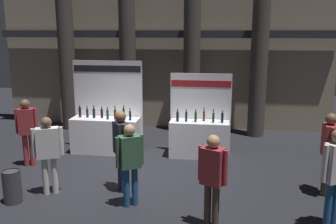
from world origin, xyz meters
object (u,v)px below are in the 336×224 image
visitor_3 (335,170)px  visitor_5 (212,173)px  trash_bin (12,187)px  visitor_0 (121,144)px  visitor_7 (329,146)px  exhibitor_booth_0 (106,131)px  visitor_6 (48,149)px  visitor_2 (130,158)px  exhibitor_booth_1 (199,135)px  visitor_1 (27,127)px

visitor_3 → visitor_5: size_ratio=1.06×
trash_bin → visitor_0: size_ratio=0.38×
visitor_7 → exhibitor_booth_0: bearing=-107.7°
visitor_6 → visitor_7: visitor_7 is taller
visitor_3 → exhibitor_booth_0: bearing=-65.2°
exhibitor_booth_0 → visitor_2: exhibitor_booth_0 is taller
visitor_5 → exhibitor_booth_0: bearing=154.7°
visitor_5 → visitor_7: visitor_7 is taller
visitor_7 → trash_bin: bearing=-75.7°
visitor_5 → exhibitor_booth_1: bearing=121.9°
visitor_0 → visitor_1: bearing=-148.3°
exhibitor_booth_1 → visitor_5: size_ratio=1.32×
exhibitor_booth_0 → visitor_0: bearing=-65.4°
exhibitor_booth_0 → exhibitor_booth_1: size_ratio=1.14×
visitor_1 → visitor_5: (4.65, -2.36, -0.01)m
visitor_0 → visitor_6: size_ratio=1.06×
visitor_1 → visitor_2: size_ratio=1.04×
visitor_2 → exhibitor_booth_0: bearing=-96.4°
visitor_1 → visitor_3: 7.00m
trash_bin → exhibitor_booth_1: bearing=43.5°
exhibitor_booth_0 → exhibitor_booth_1: exhibitor_booth_0 is taller
visitor_1 → visitor_3: (6.69, -2.06, 0.05)m
visitor_1 → visitor_5: 5.21m
trash_bin → visitor_3: visitor_3 is taller
exhibitor_booth_1 → visitor_6: size_ratio=1.34×
exhibitor_booth_1 → visitor_7: 3.44m
visitor_1 → visitor_7: (6.95, -0.67, 0.03)m
exhibitor_booth_1 → trash_bin: 4.82m
visitor_3 → visitor_7: size_ratio=1.02×
visitor_5 → visitor_1: bearing=178.1°
trash_bin → visitor_3: 6.03m
exhibitor_booth_0 → visitor_7: bearing=-20.3°
exhibitor_booth_1 → visitor_1: 4.43m
trash_bin → visitor_2: visitor_2 is taller
visitor_1 → visitor_2: 3.54m
exhibitor_booth_0 → visitor_2: size_ratio=1.54×
trash_bin → visitor_2: size_ratio=0.41×
visitor_0 → visitor_5: (1.93, -1.23, -0.04)m
visitor_2 → visitor_6: visitor_6 is taller
exhibitor_booth_1 → visitor_2: (-1.13, -3.11, 0.40)m
exhibitor_booth_0 → visitor_3: bearing=-33.5°
trash_bin → visitor_3: bearing=-0.9°
visitor_6 → visitor_3: bearing=-30.5°
visitor_0 → visitor_3: size_ratio=0.98×
trash_bin → visitor_5: (3.94, -0.39, 0.67)m
exhibitor_booth_1 → visitor_7: size_ratio=1.28×
exhibitor_booth_0 → visitor_6: size_ratio=1.53×
exhibitor_booth_1 → visitor_3: size_ratio=1.25×
exhibitor_booth_0 → visitor_6: (-0.33, -2.78, 0.37)m
exhibitor_booth_0 → visitor_5: size_ratio=1.51×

